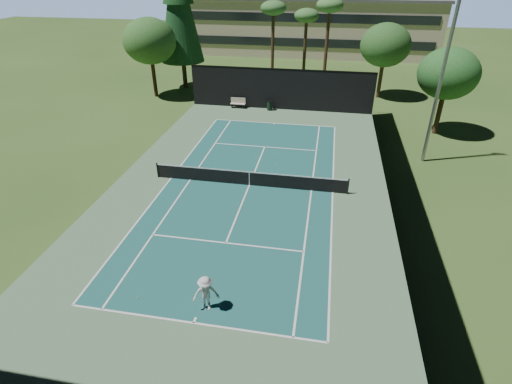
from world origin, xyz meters
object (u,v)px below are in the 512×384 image
(tennis_net, at_px, (249,178))
(tennis_ball_d, at_px, (179,149))
(tennis_ball_c, at_px, (277,165))
(tennis_ball_b, at_px, (256,157))
(trash_bin, at_px, (270,105))
(park_bench, at_px, (238,103))
(tennis_ball_a, at_px, (138,298))
(player, at_px, (206,294))

(tennis_net, bearing_deg, tennis_ball_d, 144.62)
(tennis_ball_c, bearing_deg, tennis_ball_b, 149.83)
(trash_bin, bearing_deg, tennis_ball_d, -117.50)
(tennis_net, bearing_deg, park_bench, 105.17)
(tennis_ball_d, height_order, park_bench, park_bench)
(tennis_ball_a, relative_size, trash_bin, 0.07)
(tennis_net, height_order, tennis_ball_d, tennis_net)
(tennis_ball_a, height_order, tennis_ball_d, tennis_ball_a)
(tennis_ball_b, relative_size, tennis_ball_c, 0.90)
(tennis_net, distance_m, park_bench, 16.24)
(park_bench, distance_m, trash_bin, 3.27)
(player, distance_m, trash_bin, 26.56)
(player, height_order, tennis_ball_c, player)
(tennis_ball_b, height_order, tennis_ball_c, tennis_ball_c)
(park_bench, bearing_deg, tennis_net, -74.83)
(tennis_net, height_order, park_bench, tennis_net)
(tennis_net, height_order, tennis_ball_c, tennis_net)
(tennis_ball_a, relative_size, tennis_ball_b, 0.95)
(player, bearing_deg, tennis_ball_d, 93.51)
(park_bench, bearing_deg, player, -80.28)
(tennis_ball_a, distance_m, tennis_ball_c, 14.98)
(tennis_ball_b, xyz_separation_m, trash_bin, (-0.65, 11.14, 0.45))
(tennis_ball_a, height_order, tennis_ball_b, tennis_ball_b)
(tennis_ball_b, bearing_deg, tennis_ball_c, -30.17)
(player, distance_m, tennis_ball_d, 17.19)
(tennis_ball_d, bearing_deg, player, -66.18)
(player, relative_size, tennis_ball_c, 23.91)
(player, relative_size, tennis_ball_b, 26.55)
(tennis_net, xyz_separation_m, tennis_ball_b, (-0.33, 4.38, -0.52))
(tennis_ball_a, relative_size, park_bench, 0.04)
(tennis_ball_d, distance_m, trash_bin, 12.21)
(tennis_net, distance_m, tennis_ball_c, 3.69)
(tennis_ball_a, distance_m, tennis_ball_d, 16.13)
(tennis_ball_d, bearing_deg, tennis_ball_c, -9.43)
(tennis_net, xyz_separation_m, trash_bin, (-0.98, 15.52, -0.08))
(tennis_ball_d, bearing_deg, tennis_net, -35.38)
(tennis_ball_a, bearing_deg, tennis_ball_c, 73.37)
(tennis_ball_c, height_order, trash_bin, trash_bin)
(park_bench, bearing_deg, tennis_ball_a, -87.02)
(player, distance_m, park_bench, 27.08)
(tennis_ball_a, distance_m, trash_bin, 26.58)
(tennis_ball_c, xyz_separation_m, tennis_ball_d, (-8.04, 1.34, -0.01))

